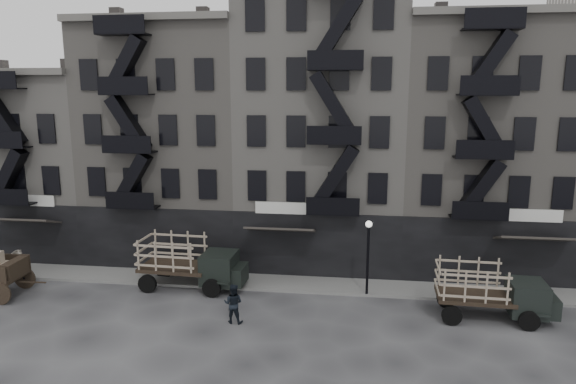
# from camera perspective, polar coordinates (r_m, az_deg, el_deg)

# --- Properties ---
(ground) EXTENTS (140.00, 140.00, 0.00)m
(ground) POSITION_cam_1_polar(r_m,az_deg,el_deg) (26.75, 2.21, -13.32)
(ground) COLOR #38383A
(ground) RESTS_ON ground
(sidewalk) EXTENTS (55.00, 2.50, 0.15)m
(sidewalk) POSITION_cam_1_polar(r_m,az_deg,el_deg) (30.16, 2.89, -10.23)
(sidewalk) COLOR slate
(sidewalk) RESTS_ON ground
(building_west) EXTENTS (10.00, 11.35, 13.20)m
(building_west) POSITION_cam_1_polar(r_m,az_deg,el_deg) (40.95, -25.40, 3.01)
(building_west) COLOR gray
(building_west) RESTS_ON ground
(building_midwest) EXTENTS (10.00, 11.35, 16.20)m
(building_midwest) POSITION_cam_1_polar(r_m,az_deg,el_deg) (36.34, -12.17, 5.32)
(building_midwest) COLOR gray
(building_midwest) RESTS_ON ground
(building_center) EXTENTS (10.00, 11.35, 18.20)m
(building_center) POSITION_cam_1_polar(r_m,az_deg,el_deg) (34.21, 3.86, 6.87)
(building_center) COLOR gray
(building_center) RESTS_ON ground
(building_mideast) EXTENTS (10.00, 11.35, 16.20)m
(building_mideast) POSITION_cam_1_polar(r_m,az_deg,el_deg) (35.12, 20.40, 4.66)
(building_mideast) COLOR gray
(building_mideast) RESTS_ON ground
(lamp_post) EXTENTS (0.36, 0.36, 4.28)m
(lamp_post) POSITION_cam_1_polar(r_m,az_deg,el_deg) (28.11, 8.89, -6.14)
(lamp_post) COLOR black
(lamp_post) RESTS_ON ground
(horse) EXTENTS (2.32, 1.73, 1.78)m
(horse) POSITION_cam_1_polar(r_m,az_deg,el_deg) (35.38, -28.95, -6.99)
(horse) COLOR silver
(horse) RESTS_ON ground
(stake_truck_west) EXTENTS (6.10, 2.74, 3.01)m
(stake_truck_west) POSITION_cam_1_polar(r_m,az_deg,el_deg) (29.87, -10.89, -7.30)
(stake_truck_west) COLOR black
(stake_truck_west) RESTS_ON ground
(stake_truck_east) EXTENTS (5.69, 2.53, 2.81)m
(stake_truck_east) POSITION_cam_1_polar(r_m,az_deg,el_deg) (27.43, 21.69, -9.88)
(stake_truck_east) COLOR black
(stake_truck_east) RESTS_ON ground
(pedestrian_mid) EXTENTS (1.00, 0.80, 1.95)m
(pedestrian_mid) POSITION_cam_1_polar(r_m,az_deg,el_deg) (25.56, -6.11, -12.21)
(pedestrian_mid) COLOR black
(pedestrian_mid) RESTS_ON ground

